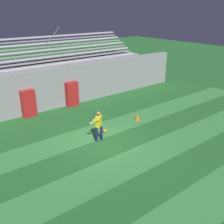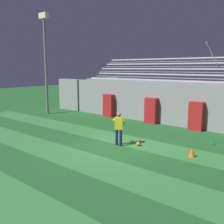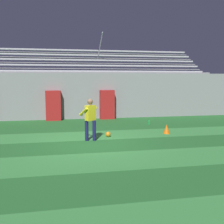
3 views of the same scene
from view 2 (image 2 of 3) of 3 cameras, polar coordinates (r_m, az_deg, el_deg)
ground_plane at (r=12.91m, az=0.44°, el=-7.63°), size 80.00×80.00×0.00m
turf_stripe_mid at (r=11.31m, az=-7.29°, el=-10.23°), size 28.00×1.83×0.01m
turf_stripe_far at (r=13.92m, az=3.99°, el=-6.36°), size 28.00×1.83×0.01m
back_wall at (r=17.98m, az=13.87°, el=1.57°), size 24.00×0.60×2.80m
padding_pillar_gate_left at (r=18.35m, az=8.53°, el=0.28°), size 0.88×0.44×1.77m
padding_pillar_gate_right at (r=16.90m, az=17.85°, el=-0.88°), size 0.88×0.44×1.77m
padding_pillar_far_left at (r=20.66m, az=-0.72°, el=1.42°), size 0.88×0.44×1.77m
bleacher_stand at (r=20.07m, az=16.89°, el=2.55°), size 18.00×4.05×5.43m
floodlight_pole at (r=22.53m, az=-14.34°, el=12.66°), size 0.90×0.36×8.15m
goalkeeper at (r=12.96m, az=1.48°, el=-3.20°), size 0.74×0.71×1.67m
soccer_ball at (r=13.12m, az=5.75°, el=-6.90°), size 0.22×0.22×0.22m
traffic_cone at (r=11.99m, az=17.03°, el=-8.39°), size 0.30×0.30×0.42m
water_bottle at (r=14.20m, az=20.97°, el=-6.18°), size 0.07×0.07×0.24m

